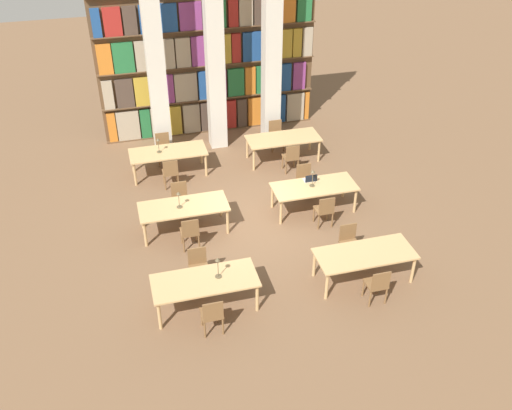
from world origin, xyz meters
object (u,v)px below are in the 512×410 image
reading_table_0 (205,283)px  chair_11 (276,134)px  chair_3 (349,242)px  reading_table_4 (168,154)px  chair_6 (325,210)px  desk_lamp_2 (313,175)px  pillar_center (214,51)px  desk_lamp_1 (179,197)px  reading_table_3 (314,188)px  pillar_right (272,46)px  chair_2 (377,284)px  desk_lamp_3 (158,143)px  chair_0 (212,314)px  chair_10 (291,157)px  chair_5 (180,198)px  desk_lamp_0 (218,264)px  pillar_left (155,56)px  chair_4 (190,232)px  chair_1 (199,266)px  chair_7 (305,179)px  reading_table_1 (365,256)px  reading_table_2 (184,208)px  chair_8 (171,172)px  reading_table_5 (283,140)px  chair_9 (163,147)px

reading_table_0 → chair_11: (3.41, 6.31, -0.17)m
chair_3 → reading_table_4: (-3.44, 4.91, 0.17)m
chair_6 → desk_lamp_2: bearing=95.2°
pillar_center → chair_6: size_ratio=6.75×
desk_lamp_1 → reading_table_3: (3.45, 0.07, -0.37)m
pillar_right → reading_table_0: 8.16m
chair_2 → desk_lamp_3: bearing=119.8°
chair_0 → chair_10: size_ratio=1.00×
chair_5 → chair_11: size_ratio=1.00×
desk_lamp_0 → chair_6: bearing=33.4°
pillar_left → chair_4: pillar_left is taller
chair_6 → chair_11: 4.25m
pillar_center → chair_1: pillar_center is taller
chair_7 → chair_2: bearing=91.0°
chair_3 → reading_table_4: 5.99m
pillar_right → chair_5: (-3.41, -3.51, -2.52)m
chair_2 → reading_table_3: chair_2 is taller
chair_3 → desk_lamp_2: desk_lamp_2 is taller
pillar_center → reading_table_1: (1.75, -7.06, -2.35)m
chair_4 → chair_10: size_ratio=1.00×
chair_6 → reading_table_2: bearing=168.2°
reading_table_4 → desk_lamp_2: bearing=-40.3°
pillar_left → chair_7: pillar_left is taller
chair_2 → reading_table_4: bearing=118.3°
reading_table_3 → reading_table_2: bearing=-179.3°
pillar_center → chair_10: size_ratio=6.75×
chair_2 → chair_8: bearing=121.7°
chair_8 → chair_10: bearing=-0.7°
chair_2 → reading_table_5: bearing=90.5°
chair_7 → reading_table_5: 2.02m
reading_table_1 → reading_table_4: size_ratio=1.00×
chair_2 → reading_table_3: size_ratio=0.41×
reading_table_0 → chair_9: (-0.03, 6.36, -0.17)m
reading_table_2 → chair_8: chair_8 is taller
reading_table_4 → reading_table_5: 3.38m
reading_table_5 → reading_table_1: bearing=-89.1°
chair_8 → chair_0: bearing=-89.7°
chair_1 → chair_5: 2.77m
chair_2 → desk_lamp_3: size_ratio=2.05×
reading_table_4 → desk_lamp_0: bearing=-87.2°
reading_table_0 → chair_3: bearing=11.6°
chair_2 → chair_7: 4.34m
desk_lamp_1 → chair_9: bearing=89.1°
chair_3 → chair_11: bearing=-89.5°
chair_3 → desk_lamp_3: bearing=-53.2°
chair_5 → chair_8: (-0.06, 1.35, 0.00)m
desk_lamp_2 → chair_7: bearing=84.6°
reading_table_4 → chair_11: (3.39, 0.70, -0.17)m
chair_5 → desk_lamp_2: 3.40m
desk_lamp_0 → reading_table_3: bearing=42.1°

